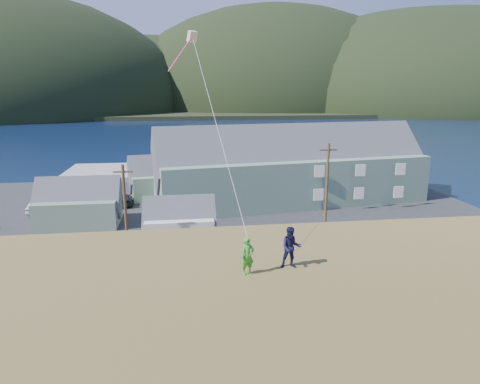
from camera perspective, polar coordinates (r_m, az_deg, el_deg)
The scene contains 15 objects.
ground at distance 36.48m, azimuth -7.93°, elevation -9.44°, with size 900.00×900.00×0.00m, color #0A1638.
grass_strip at distance 34.62m, azimuth -7.93°, elevation -10.65°, with size 110.00×8.00×0.10m, color #4C3D19.
waterfront_lot at distance 52.55m, azimuth -7.93°, elevation -2.18°, with size 72.00×36.00×0.12m, color #28282B.
wharf at distance 75.16m, azimuth -12.52°, elevation 2.68°, with size 26.00×14.00×0.90m, color gray.
far_shore at distance 363.86m, azimuth -7.94°, elevation 11.29°, with size 900.00×320.00×2.00m, color black.
far_hills at distance 315.20m, azimuth -1.33°, elevation 11.28°, with size 760.00×265.00×143.00m.
lodge at distance 54.52m, azimuth 6.94°, elevation 3.36°, with size 35.33×14.67×12.06m.
shed_palegreen_near at distance 48.23m, azimuth -20.71°, elevation -1.50°, with size 8.72×5.50×6.30m.
shed_white at distance 40.65m, azimuth -8.06°, elevation -3.89°, with size 6.75×4.47×5.35m.
shed_palegreen_far at distance 58.35m, azimuth -9.57°, elevation 1.95°, with size 11.18×7.63×6.91m.
utility_poles at distance 36.49m, azimuth -11.38°, elevation -1.96°, with size 29.02×0.24×9.57m.
parked_cars at distance 57.18m, azimuth -15.23°, elevation -0.46°, with size 20.93×11.98×1.49m.
kite_flyer_green at distance 16.51m, azimuth 1.02°, elevation -8.56°, with size 0.54×0.35×1.47m, color green.
kite_flyer_navy at distance 17.18m, azimuth 6.81°, elevation -7.36°, with size 0.82×0.64×1.69m, color #151437.
kite_rig at distance 22.87m, azimuth -6.51°, elevation 19.25°, with size 1.47×4.29×11.48m.
Camera 1 is at (0.45, -33.62, 14.13)m, focal length 32.00 mm.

